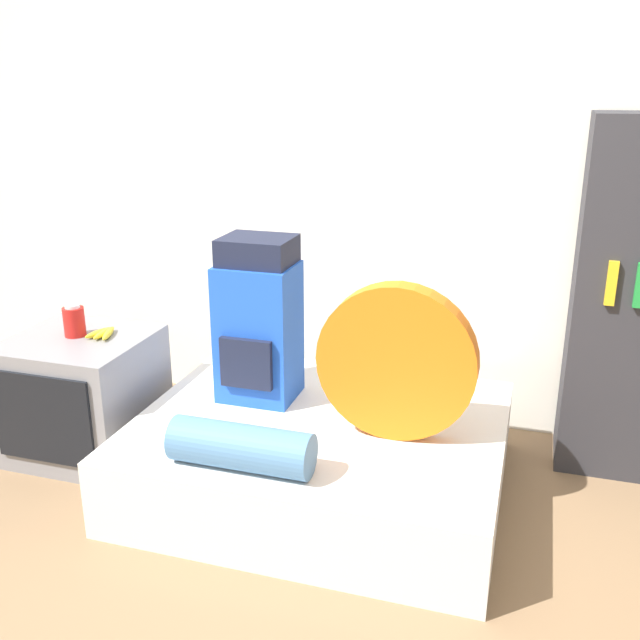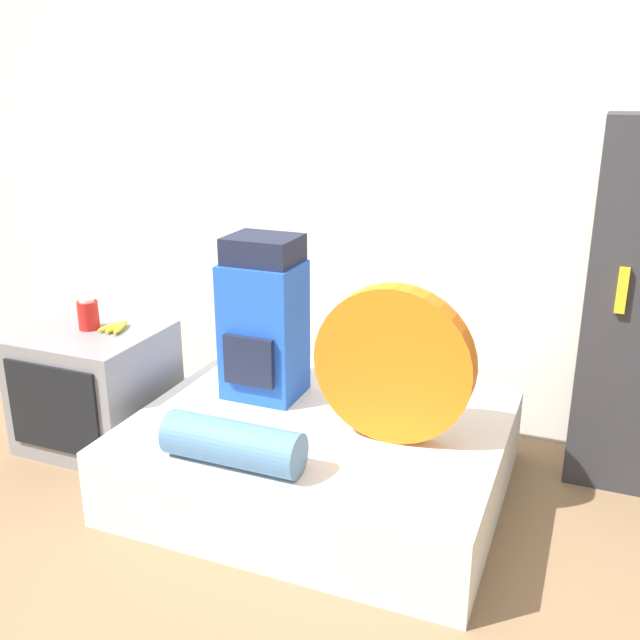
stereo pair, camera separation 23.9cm
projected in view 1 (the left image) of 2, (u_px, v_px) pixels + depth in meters
The scene contains 9 objects.
ground_plane at pixel (234, 619), 2.40m from camera, with size 16.00×16.00×0.00m, color #846647.
wall_back at pixel (364, 169), 3.54m from camera, with size 8.00×0.05×2.60m.
bed at pixel (321, 453), 3.13m from camera, with size 1.55×1.28×0.33m.
backpack at pixel (258, 322), 3.19m from camera, with size 0.34×0.31×0.74m.
tent_bag at pixel (397, 362), 2.84m from camera, with size 0.65×0.10×0.65m.
sleeping_roll at pixel (241, 447), 2.66m from camera, with size 0.55×0.18×0.18m.
television at pixel (83, 395), 3.41m from camera, with size 0.62×0.61×0.58m.
canister at pixel (74, 321), 3.33m from camera, with size 0.10×0.10×0.15m.
banana_bunch at pixel (104, 333), 3.34m from camera, with size 0.13×0.17×0.03m.
Camera 1 is at (0.85, -1.77, 1.73)m, focal length 40.00 mm.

